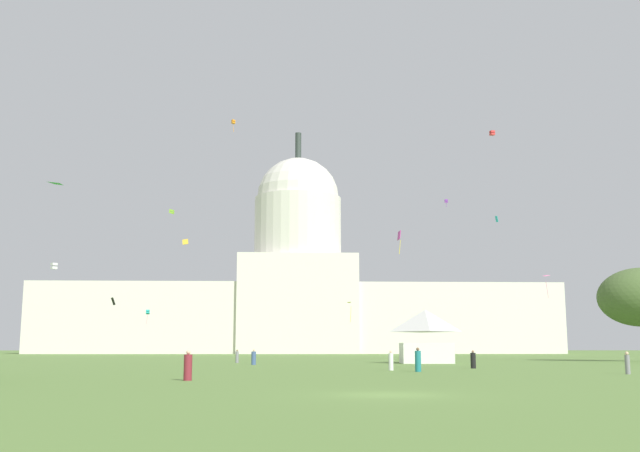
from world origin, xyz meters
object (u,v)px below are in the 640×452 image
(capitol_building, at_px, (298,294))
(person_white_front_center, at_px, (391,361))
(person_black_mid_left, at_px, (473,360))
(kite_green_low, at_px, (59,186))
(person_teal_near_tree_west, at_px, (418,361))
(kite_yellow_low, at_px, (351,305))
(kite_violet_high, at_px, (446,201))
(kite_lime_high, at_px, (172,212))
(kite_white_low, at_px, (54,266))
(kite_red_high, at_px, (492,133))
(kite_turquoise_low, at_px, (148,312))
(person_denim_back_center, at_px, (254,358))
(kite_cyan_mid, at_px, (497,219))
(kite_gold_mid, at_px, (185,242))
(event_tent, at_px, (426,335))
(kite_magenta_low, at_px, (399,237))
(person_maroon_back_left, at_px, (188,367))
(kite_black_low, at_px, (113,301))
(person_grey_back_right, at_px, (237,357))
(kite_orange_high, at_px, (233,122))
(kite_pink_low, at_px, (546,280))
(person_grey_front_right, at_px, (627,364))

(capitol_building, bearing_deg, person_white_front_center, -87.89)
(capitol_building, xyz_separation_m, person_white_front_center, (5.68, -154.03, -16.24))
(person_black_mid_left, bearing_deg, kite_green_low, 32.77)
(person_teal_near_tree_west, relative_size, kite_yellow_low, 0.46)
(kite_violet_high, distance_m, kite_lime_high, 71.51)
(person_white_front_center, relative_size, kite_white_low, 1.70)
(person_black_mid_left, height_order, kite_red_high, kite_red_high)
(person_white_front_center, relative_size, kite_turquoise_low, 0.60)
(person_denim_back_center, height_order, kite_cyan_mid, kite_cyan_mid)
(kite_white_low, relative_size, kite_gold_mid, 0.79)
(event_tent, height_order, kite_green_low, kite_green_low)
(kite_green_low, xyz_separation_m, kite_magenta_low, (38.92, 29.25, -0.52))
(person_denim_back_center, distance_m, kite_red_high, 79.14)
(kite_white_low, bearing_deg, person_white_front_center, -84.07)
(person_maroon_back_left, relative_size, kite_lime_high, 1.23)
(person_white_front_center, height_order, kite_gold_mid, kite_gold_mid)
(kite_white_low, bearing_deg, kite_green_low, -114.23)
(capitol_building, xyz_separation_m, kite_gold_mid, (-20.67, -83.82, 3.11))
(kite_black_low, bearing_deg, kite_magenta_low, 67.47)
(person_grey_back_right, distance_m, kite_magenta_low, 31.60)
(person_white_front_center, relative_size, kite_orange_high, 0.50)
(kite_white_low, height_order, kite_turquoise_low, kite_white_low)
(person_grey_back_right, xyz_separation_m, kite_lime_high, (-24.95, 104.31, 36.20))
(person_denim_back_center, xyz_separation_m, kite_black_low, (-26.58, 50.82, 8.87))
(kite_violet_high, bearing_deg, kite_pink_low, -86.44)
(kite_orange_high, bearing_deg, kite_black_low, 130.31)
(person_grey_front_right, distance_m, kite_green_low, 54.93)
(person_denim_back_center, xyz_separation_m, kite_red_high, (41.29, 53.97, 40.56))
(kite_violet_high, relative_size, kite_lime_high, 1.61)
(kite_violet_high, bearing_deg, capitol_building, 147.37)
(person_denim_back_center, xyz_separation_m, kite_violet_high, (43.80, 106.92, 38.18))
(person_denim_back_center, distance_m, kite_pink_low, 55.84)
(person_black_mid_left, distance_m, kite_cyan_mid, 83.98)
(kite_orange_high, bearing_deg, kite_gold_mid, 145.85)
(kite_green_low, xyz_separation_m, kite_lime_high, (-7.62, 117.58, 19.03))
(kite_red_high, height_order, kite_pink_low, kite_red_high)
(person_grey_back_right, relative_size, person_teal_near_tree_west, 0.86)
(kite_magenta_low, bearing_deg, person_black_mid_left, 34.93)
(person_grey_front_right, distance_m, person_teal_near_tree_west, 14.40)
(person_grey_front_right, distance_m, kite_pink_low, 64.78)
(event_tent, distance_m, kite_cyan_mid, 64.88)
(capitol_building, xyz_separation_m, person_grey_front_right, (20.52, -163.04, -16.24))
(person_grey_front_right, height_order, kite_cyan_mid, kite_cyan_mid)
(person_black_mid_left, relative_size, kite_yellow_low, 0.40)
(kite_magenta_low, bearing_deg, kite_lime_high, -117.67)
(kite_green_low, relative_size, kite_red_high, 1.70)
(person_denim_back_center, bearing_deg, person_white_front_center, 138.93)
(person_denim_back_center, relative_size, kite_magenta_low, 0.47)
(capitol_building, height_order, person_teal_near_tree_west, capitol_building)
(person_black_mid_left, distance_m, kite_lime_high, 140.81)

